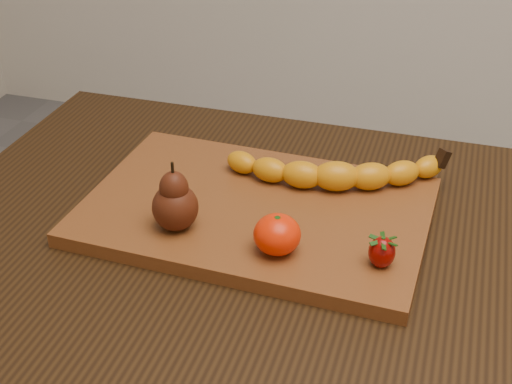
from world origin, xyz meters
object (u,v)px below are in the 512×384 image
(table, at_px, (292,303))
(mandarin, at_px, (277,234))
(cutting_board, at_px, (256,211))
(pear, at_px, (174,196))

(table, xyz_separation_m, mandarin, (-0.01, -0.05, 0.14))
(table, relative_size, cutting_board, 2.22)
(cutting_board, relative_size, mandarin, 7.86)
(cutting_board, xyz_separation_m, mandarin, (0.05, -0.09, 0.03))
(mandarin, bearing_deg, pear, 174.55)
(cutting_board, height_order, mandarin, mandarin)
(cutting_board, height_order, pear, pear)
(cutting_board, relative_size, pear, 4.93)
(table, xyz_separation_m, pear, (-0.15, -0.03, 0.16))
(table, distance_m, mandarin, 0.15)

